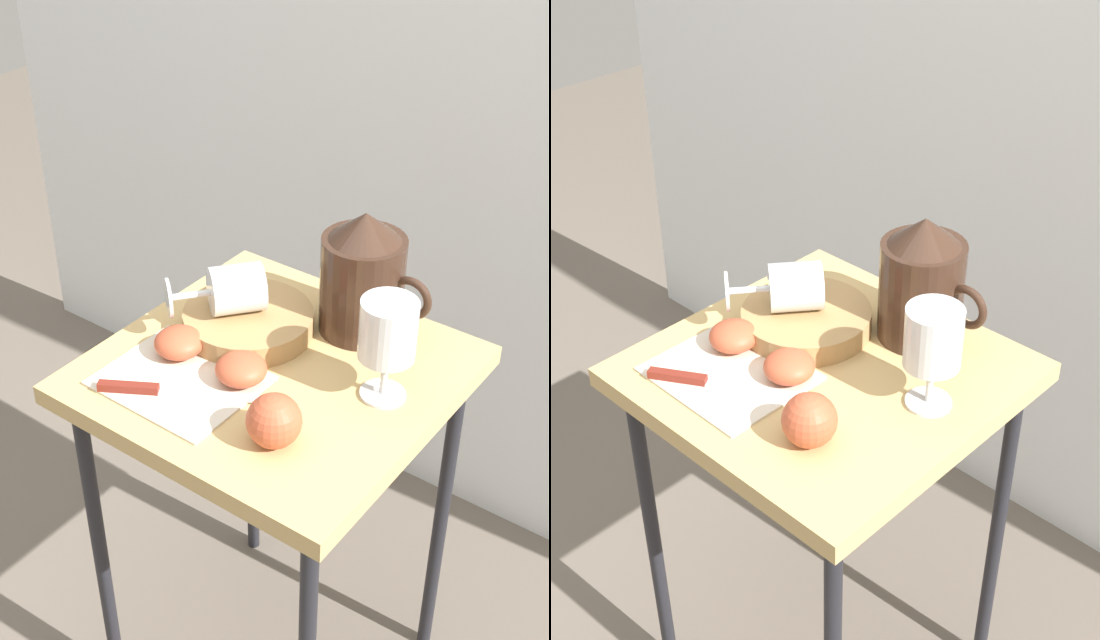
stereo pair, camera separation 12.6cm
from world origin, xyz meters
TOP-DOWN VIEW (x-y plane):
  - curtain_drape at (0.00, 0.60)m, footprint 2.40×0.03m
  - table at (0.00, 0.00)m, footprint 0.48×0.48m
  - linen_napkin at (-0.08, -0.11)m, footprint 0.21×0.18m
  - basket_tray at (-0.08, 0.05)m, footprint 0.20×0.20m
  - pitcher at (0.05, 0.16)m, footprint 0.18×0.13m
  - wine_glass_upright at (0.16, 0.04)m, footprint 0.08×0.08m
  - wine_glass_tipped_near at (-0.10, 0.04)m, footprint 0.14×0.15m
  - apple_half_left at (-0.13, -0.06)m, footprint 0.07×0.07m
  - apple_half_right at (-0.01, -0.06)m, footprint 0.07×0.07m
  - apple_whole at (0.10, -0.13)m, footprint 0.07×0.07m
  - knife at (-0.09, -0.15)m, footprint 0.20×0.13m

SIDE VIEW (x-z plane):
  - table at x=0.00m, z-range 0.26..0.94m
  - linen_napkin at x=-0.08m, z-range 0.68..0.68m
  - knife at x=-0.09m, z-range 0.68..0.69m
  - basket_tray at x=-0.08m, z-range 0.68..0.71m
  - apple_half_left at x=-0.13m, z-range 0.68..0.72m
  - apple_half_right at x=-0.01m, z-range 0.68..0.72m
  - apple_whole at x=0.10m, z-range 0.68..0.75m
  - wine_glass_tipped_near at x=-0.10m, z-range 0.71..0.79m
  - pitcher at x=0.05m, z-range 0.66..0.86m
  - wine_glass_upright at x=0.16m, z-range 0.70..0.86m
  - curtain_drape at x=0.00m, z-range 0.00..2.00m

